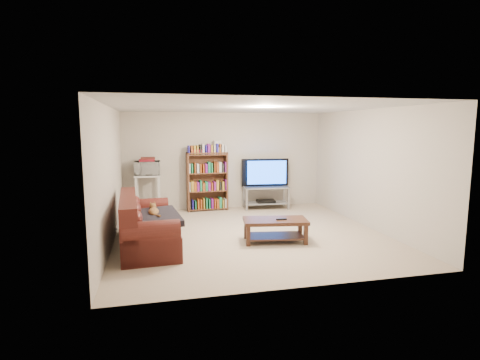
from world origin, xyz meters
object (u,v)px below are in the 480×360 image
object	(u,v)px
sofa	(144,229)
coffee_table	(275,226)
bookshelf	(207,181)
tv_stand	(266,194)

from	to	relation	value
sofa	coffee_table	bearing A→B (deg)	-9.41
bookshelf	coffee_table	bearing A→B (deg)	-76.49
coffee_table	tv_stand	size ratio (longest dim) A/B	1.04
coffee_table	tv_stand	bearing A→B (deg)	85.53
sofa	tv_stand	distance (m)	3.84
coffee_table	tv_stand	distance (m)	2.78
sofa	tv_stand	xyz separation A→B (m)	(2.94, 2.46, 0.06)
sofa	bookshelf	xyz separation A→B (m)	(1.47, 2.61, 0.42)
sofa	bookshelf	bearing A→B (deg)	57.14
sofa	coffee_table	world-z (taller)	sofa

